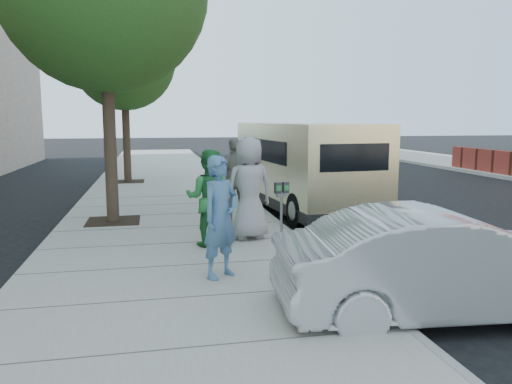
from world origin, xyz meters
TOP-DOWN VIEW (x-y plane):
  - ground at (0.00, 0.00)m, footprint 120.00×120.00m
  - sidewalk at (-1.00, 0.00)m, footprint 5.00×60.00m
  - curb_face at (1.44, 0.00)m, footprint 0.12×60.00m
  - tree_far at (-2.25, 10.00)m, footprint 3.92×3.80m
  - parking_meter at (0.84, -1.06)m, footprint 0.27×0.13m
  - van at (2.65, 3.66)m, footprint 2.66×6.60m
  - sedan at (2.18, -3.97)m, footprint 4.33×1.81m
  - person_officer at (-0.40, -2.23)m, footprint 0.80×0.75m
  - person_green_shirt at (-0.36, -0.30)m, footprint 1.03×0.90m
  - person_gray_shirt at (0.48, 0.08)m, footprint 1.10×0.85m
  - person_striped_polo at (0.49, 1.70)m, footprint 1.20×0.68m

SIDE VIEW (x-z plane):
  - ground at x=0.00m, z-range 0.00..0.00m
  - sidewalk at x=-1.00m, z-range 0.00..0.15m
  - curb_face at x=1.44m, z-range -0.01..0.15m
  - sedan at x=2.18m, z-range 0.00..1.39m
  - person_green_shirt at x=-0.36m, z-range 0.15..1.95m
  - parking_meter at x=0.84m, z-range 0.43..1.69m
  - person_officer at x=-0.40m, z-range 0.15..1.98m
  - person_striped_polo at x=0.49m, z-range 0.15..2.08m
  - person_gray_shirt at x=0.48m, z-range 0.15..2.16m
  - van at x=2.65m, z-range 0.07..2.46m
  - tree_far at x=-2.25m, z-range 1.64..8.13m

